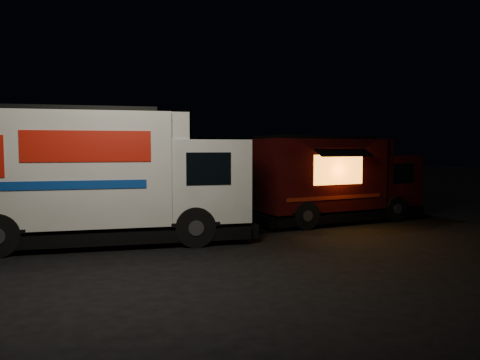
% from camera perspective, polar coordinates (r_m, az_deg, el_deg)
% --- Properties ---
extents(ground, '(80.00, 80.00, 0.00)m').
position_cam_1_polar(ground, '(12.38, -2.32, -7.87)').
color(ground, black).
rests_on(ground, ground).
extents(white_truck, '(7.88, 2.77, 3.56)m').
position_cam_1_polar(white_truck, '(12.99, -16.07, 0.46)').
color(white_truck, silver).
rests_on(white_truck, ground).
extents(red_truck, '(6.62, 3.53, 2.92)m').
position_cam_1_polar(red_truck, '(16.44, 11.47, 0.16)').
color(red_truck, '#3B0A0C').
rests_on(red_truck, ground).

